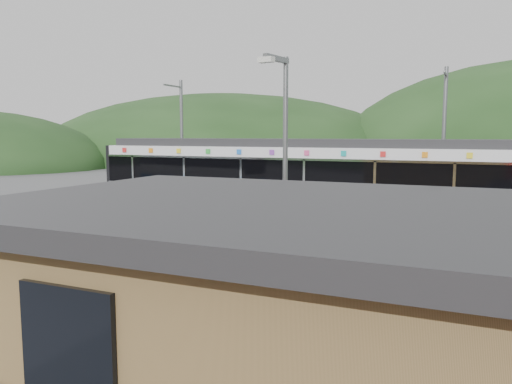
% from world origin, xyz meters
% --- Properties ---
extents(ground, '(120.00, 120.00, 0.00)m').
position_xyz_m(ground, '(0.00, 0.00, 0.00)').
color(ground, '#4C4C4F').
rests_on(ground, ground).
extents(hills, '(146.00, 149.00, 26.00)m').
position_xyz_m(hills, '(6.19, 5.29, 0.00)').
color(hills, '#1E3D19').
rests_on(hills, ground).
extents(platform, '(26.00, 3.20, 0.30)m').
position_xyz_m(platform, '(0.00, 3.30, 0.15)').
color(platform, '#9E9E99').
rests_on(platform, ground).
extents(yellow_line, '(26.00, 0.10, 0.01)m').
position_xyz_m(yellow_line, '(0.00, 2.00, 0.30)').
color(yellow_line, yellow).
rests_on(yellow_line, platform).
extents(train, '(20.44, 3.01, 3.74)m').
position_xyz_m(train, '(1.19, 6.00, 2.06)').
color(train, black).
rests_on(train, ground).
extents(catenary_mast_west, '(0.18, 1.80, 7.00)m').
position_xyz_m(catenary_mast_west, '(-7.00, 8.56, 3.65)').
color(catenary_mast_west, slate).
rests_on(catenary_mast_west, ground).
extents(catenary_mast_east, '(0.18, 1.80, 7.00)m').
position_xyz_m(catenary_mast_east, '(7.00, 8.56, 3.65)').
color(catenary_mast_east, slate).
rests_on(catenary_mast_east, ground).
extents(station_shelter, '(9.20, 6.20, 3.00)m').
position_xyz_m(station_shelter, '(6.00, -9.01, 1.55)').
color(station_shelter, olive).
rests_on(station_shelter, ground).
extents(lamp_post, '(0.38, 1.05, 5.79)m').
position_xyz_m(lamp_post, '(4.16, -4.66, 3.46)').
color(lamp_post, slate).
rests_on(lamp_post, ground).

